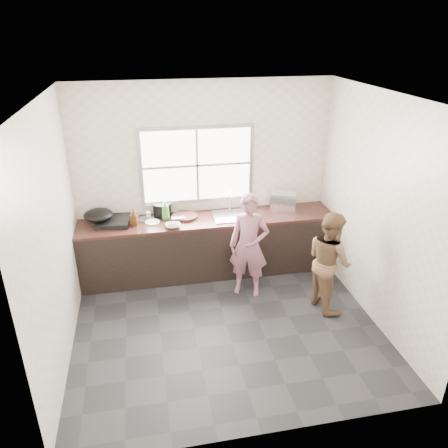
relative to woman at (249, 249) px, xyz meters
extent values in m
cube|color=#262628|center=(-0.43, -0.66, -0.67)|extent=(3.60, 3.20, 0.01)
cube|color=silver|center=(-0.43, -0.66, 2.04)|extent=(3.60, 3.20, 0.01)
cube|color=silver|center=(-0.43, 0.95, 0.69)|extent=(3.60, 0.01, 2.70)
cube|color=beige|center=(-2.24, -0.66, 0.69)|extent=(0.01, 3.20, 2.70)
cube|color=silver|center=(1.37, -0.66, 0.69)|extent=(0.01, 3.20, 2.70)
cube|color=beige|center=(-0.43, -2.26, 0.69)|extent=(3.60, 0.01, 2.70)
cube|color=black|center=(-0.43, 0.63, -0.25)|extent=(3.60, 0.62, 0.82)
cube|color=#371B16|center=(-0.43, 0.63, 0.18)|extent=(3.60, 0.64, 0.04)
cube|color=silver|center=(-0.08, 0.63, 0.20)|extent=(0.55, 0.45, 0.02)
cylinder|color=silver|center=(-0.08, 0.83, 0.35)|extent=(0.02, 0.02, 0.30)
cube|color=#9EA0A5|center=(-0.53, 0.93, 0.89)|extent=(1.60, 0.05, 1.10)
cube|color=white|center=(-0.53, 0.91, 0.89)|extent=(1.50, 0.01, 1.00)
imported|color=#AA6676|center=(0.00, 0.00, 0.00)|extent=(0.57, 0.48, 1.32)
imported|color=brown|center=(0.91, -0.49, -0.01)|extent=(0.59, 0.71, 1.31)
cylinder|color=#341914|center=(-0.75, 0.73, 0.22)|extent=(0.37, 0.37, 0.04)
cube|color=silver|center=(-0.85, 0.64, 0.24)|extent=(0.19, 0.10, 0.01)
imported|color=silver|center=(-0.94, 0.42, 0.22)|extent=(0.21, 0.21, 0.05)
imported|color=silver|center=(0.08, 0.46, 0.23)|extent=(0.22, 0.22, 0.06)
imported|color=white|center=(0.02, 0.42, 0.23)|extent=(0.18, 0.18, 0.06)
cylinder|color=black|center=(-1.05, 0.86, 0.29)|extent=(0.29, 0.29, 0.18)
cylinder|color=white|center=(-1.21, 0.63, 0.21)|extent=(0.25, 0.25, 0.02)
imported|color=green|center=(-1.02, 0.71, 0.34)|extent=(0.12, 0.12, 0.28)
imported|color=#492B12|center=(-1.45, 0.62, 0.30)|extent=(0.11, 0.11, 0.20)
imported|color=#3D250F|center=(-1.03, 0.86, 0.29)|extent=(0.14, 0.14, 0.17)
cylinder|color=silver|center=(-1.25, 0.81, 0.24)|extent=(0.07, 0.07, 0.09)
cube|color=black|center=(-1.73, 0.71, 0.23)|extent=(0.49, 0.49, 0.07)
ellipsoid|color=black|center=(-1.92, 0.73, 0.33)|extent=(0.42, 0.42, 0.15)
cube|color=white|center=(0.69, 0.73, 0.33)|extent=(0.41, 0.34, 0.27)
cylinder|color=silver|center=(-1.72, 0.72, 0.20)|extent=(0.26, 0.26, 0.01)
cylinder|color=#A4A7AB|center=(-1.28, 0.76, 0.20)|extent=(0.28, 0.28, 0.01)
camera|label=1|loc=(-1.30, -4.90, 2.68)|focal=35.00mm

